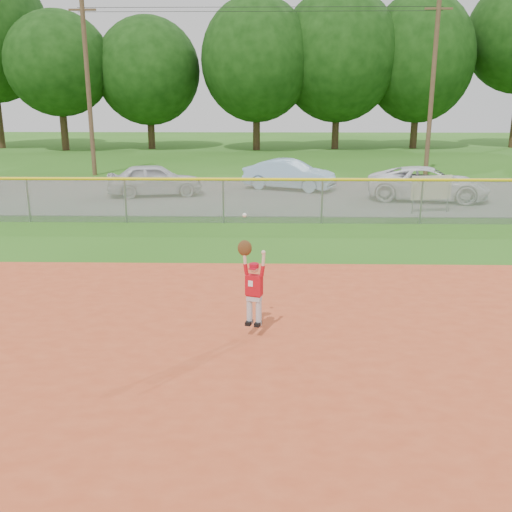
{
  "coord_description": "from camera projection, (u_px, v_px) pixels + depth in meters",
  "views": [
    {
      "loc": [
        1.54,
        -9.03,
        4.2
      ],
      "look_at": [
        1.29,
        1.96,
        1.1
      ],
      "focal_mm": 40.0,
      "sensor_mm": 36.0,
      "label": 1
    }
  ],
  "objects": [
    {
      "name": "clay_infield",
      "position": [
        142.0,
        450.0,
        6.97
      ],
      "size": [
        24.0,
        16.0,
        0.04
      ],
      "primitive_type": "cube",
      "color": "#BE4522",
      "rests_on": "ground"
    },
    {
      "name": "power_lines",
      "position": [
        259.0,
        86.0,
        29.74
      ],
      "size": [
        19.4,
        0.24,
        9.0
      ],
      "color": "#4C3823",
      "rests_on": "ground"
    },
    {
      "name": "tree_line",
      "position": [
        262.0,
        51.0,
        44.27
      ],
      "size": [
        62.37,
        13.0,
        14.43
      ],
      "color": "#422D1C",
      "rests_on": "ground"
    },
    {
      "name": "car_white_a",
      "position": [
        155.0,
        180.0,
        24.51
      ],
      "size": [
        4.27,
        2.38,
        1.37
      ],
      "primitive_type": "imported",
      "rotation": [
        0.0,
        0.0,
        1.77
      ],
      "color": "silver",
      "rests_on": "parking_strip"
    },
    {
      "name": "car_white_b",
      "position": [
        428.0,
        184.0,
        23.44
      ],
      "size": [
        5.22,
        3.14,
        1.36
      ],
      "primitive_type": "imported",
      "rotation": [
        0.0,
        0.0,
        1.38
      ],
      "color": "white",
      "rests_on": "parking_strip"
    },
    {
      "name": "sponsor_sign",
      "position": [
        431.0,
        189.0,
        20.77
      ],
      "size": [
        1.55,
        0.42,
        1.41
      ],
      "color": "gray",
      "rests_on": "ground"
    },
    {
      "name": "parking_strip",
      "position": [
        234.0,
        193.0,
        25.25
      ],
      "size": [
        44.0,
        10.0,
        0.03
      ],
      "primitive_type": "cube",
      "color": "slate",
      "rests_on": "ground"
    },
    {
      "name": "ground",
      "position": [
        179.0,
        347.0,
        9.86
      ],
      "size": [
        120.0,
        120.0,
        0.0
      ],
      "primitive_type": "plane",
      "color": "#296016",
      "rests_on": "ground"
    },
    {
      "name": "outfield_fence",
      "position": [
        223.0,
        197.0,
        19.25
      ],
      "size": [
        40.06,
        0.1,
        1.55
      ],
      "color": "gray",
      "rests_on": "ground"
    },
    {
      "name": "ballplayer",
      "position": [
        253.0,
        284.0,
        10.01
      ],
      "size": [
        0.51,
        0.3,
        2.02
      ],
      "color": "silver",
      "rests_on": "ground"
    },
    {
      "name": "car_blue",
      "position": [
        289.0,
        175.0,
        26.07
      ],
      "size": [
        4.38,
        2.91,
        1.36
      ],
      "primitive_type": "imported",
      "rotation": [
        0.0,
        0.0,
        1.18
      ],
      "color": "#89AFCC",
      "rests_on": "parking_strip"
    }
  ]
}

